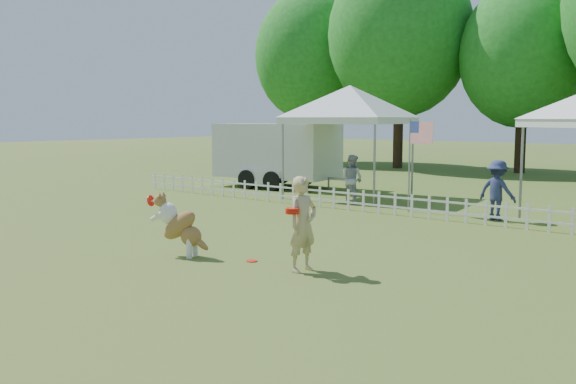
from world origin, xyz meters
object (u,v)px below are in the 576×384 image
object	(u,v)px
spectator_b	(497,190)
handler	(303,224)
dog	(180,225)
frisbee_on_turf	(252,261)
spectator_a	(352,179)
canopy_tent_left	(349,143)
cargo_trailer	(277,155)
flag_pole	(409,166)

from	to	relation	value
spectator_b	handler	bearing A→B (deg)	95.72
dog	frisbee_on_turf	distance (m)	1.54
frisbee_on_turf	spectator_a	xyz separation A→B (m)	(-3.02, 7.73, 0.74)
canopy_tent_left	cargo_trailer	bearing A→B (deg)	160.46
spectator_a	spectator_b	size ratio (longest dim) A/B	0.97
dog	spectator_b	bearing A→B (deg)	52.36
frisbee_on_turf	flag_pole	xyz separation A→B (m)	(-0.86, 7.31, 1.26)
cargo_trailer	spectator_a	xyz separation A→B (m)	(4.80, -2.13, -0.47)
flag_pole	spectator_b	bearing A→B (deg)	23.26
canopy_tent_left	frisbee_on_turf	bearing A→B (deg)	-74.26
cargo_trailer	spectator_b	world-z (taller)	cargo_trailer
spectator_a	spectator_b	world-z (taller)	spectator_b
dog	cargo_trailer	bearing A→B (deg)	104.68
spectator_a	canopy_tent_left	bearing A→B (deg)	-48.01
dog	spectator_b	xyz separation A→B (m)	(2.93, 7.92, 0.18)
frisbee_on_turf	cargo_trailer	world-z (taller)	cargo_trailer
cargo_trailer	flag_pole	size ratio (longest dim) A/B	2.17
cargo_trailer	flag_pole	xyz separation A→B (m)	(6.96, -2.55, 0.06)
frisbee_on_turf	cargo_trailer	size ratio (longest dim) A/B	0.04
handler	flag_pole	bearing A→B (deg)	21.89
frisbee_on_turf	spectator_a	world-z (taller)	spectator_a
dog	spectator_b	world-z (taller)	spectator_b
frisbee_on_turf	canopy_tent_left	xyz separation A→B (m)	(-4.06, 9.11, 1.77)
cargo_trailer	spectator_b	distance (m)	9.74
frisbee_on_turf	spectator_b	bearing A→B (deg)	77.84
frisbee_on_turf	dog	bearing A→B (deg)	-159.07
cargo_trailer	spectator_b	bearing A→B (deg)	-21.80
handler	flag_pole	size ratio (longest dim) A/B	0.63
flag_pole	cargo_trailer	bearing A→B (deg)	-178.98
handler	frisbee_on_turf	size ratio (longest dim) A/B	8.07
canopy_tent_left	dog	bearing A→B (deg)	-82.48
cargo_trailer	flag_pole	bearing A→B (deg)	-27.29
handler	canopy_tent_left	bearing A→B (deg)	36.22
canopy_tent_left	spectator_a	distance (m)	2.01
handler	spectator_a	size ratio (longest dim) A/B	1.08
handler	canopy_tent_left	size ratio (longest dim) A/B	0.45
spectator_a	dog	bearing A→B (deg)	106.65
dog	flag_pole	world-z (taller)	flag_pole
dog	frisbee_on_turf	world-z (taller)	dog
flag_pole	spectator_a	size ratio (longest dim) A/B	1.71
spectator_a	cargo_trailer	bearing A→B (deg)	-18.86
handler	spectator_a	xyz separation A→B (m)	(-4.19, 7.73, -0.06)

